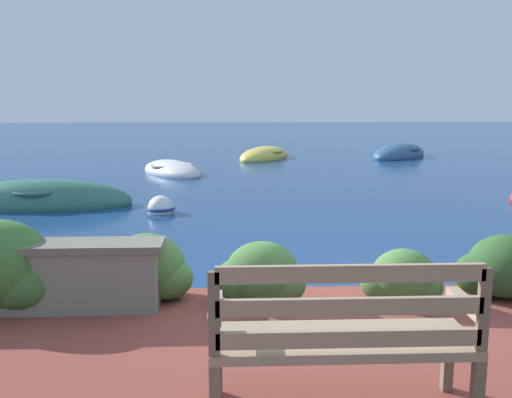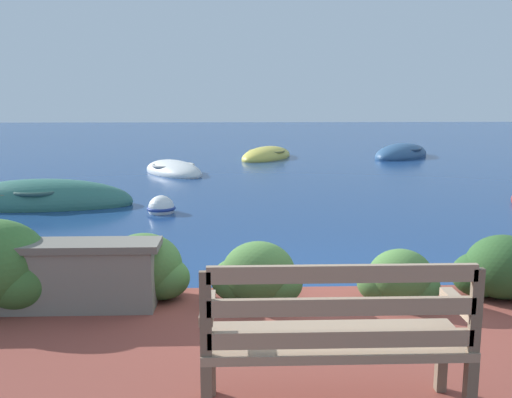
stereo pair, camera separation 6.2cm
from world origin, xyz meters
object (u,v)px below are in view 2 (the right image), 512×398
Objects in this scene: rowboat_distant at (401,155)px; rowboat_far at (173,171)px; park_bench at (336,335)px; rowboat_nearest at (41,203)px; mooring_buoy at (161,208)px; rowboat_outer at (267,157)px.

rowboat_far is at bearing -22.13° from rowboat_distant.
rowboat_nearest is (-4.11, 7.46, -0.63)m from park_bench.
rowboat_distant is at bearing 52.98° from mooring_buoy.
rowboat_nearest is at bearing 125.66° from rowboat_far.
rowboat_distant is 11.28m from mooring_buoy.
mooring_buoy is at bearing 12.71° from rowboat_outer.
mooring_buoy is (2.28, -0.66, 0.01)m from rowboat_nearest.
rowboat_distant is at bearing -93.02° from rowboat_far.
rowboat_far is 5.19m from mooring_buoy.
rowboat_nearest is 4.91m from rowboat_far.
rowboat_nearest is at bearing -2.05° from rowboat_outer.
rowboat_nearest is 9.30m from rowboat_outer.
rowboat_distant is at bearing -142.37° from rowboat_nearest.
rowboat_nearest is 1.13× the size of rowboat_outer.
rowboat_nearest reaches higher than rowboat_outer.
rowboat_distant is (4.50, 0.24, 0.01)m from rowboat_outer.
park_bench reaches higher than rowboat_nearest.
rowboat_far is 4.45m from rowboat_outer.
park_bench is 0.49× the size of rowboat_outer.
rowboat_distant is (7.14, 3.83, 0.01)m from rowboat_far.
rowboat_nearest is at bearing 117.53° from park_bench.
rowboat_outer is 4.51m from rowboat_distant.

